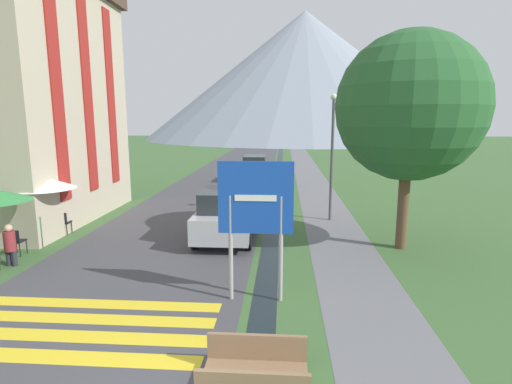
# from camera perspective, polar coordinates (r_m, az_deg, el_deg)

# --- Properties ---
(ground_plane) EXTENTS (160.00, 160.00, 0.00)m
(ground_plane) POSITION_cam_1_polar(r_m,az_deg,el_deg) (24.57, 0.16, 0.42)
(ground_plane) COLOR #3D6033
(road) EXTENTS (6.40, 60.00, 0.01)m
(road) POSITION_cam_1_polar(r_m,az_deg,el_deg) (34.66, -2.86, 3.32)
(road) COLOR #424247
(road) RESTS_ON ground_plane
(footpath) EXTENTS (2.20, 60.00, 0.01)m
(footpath) POSITION_cam_1_polar(r_m,az_deg,el_deg) (34.47, 7.27, 3.21)
(footpath) COLOR slate
(footpath) RESTS_ON ground_plane
(drainage_channel) EXTENTS (0.60, 60.00, 0.00)m
(drainage_channel) POSITION_cam_1_polar(r_m,az_deg,el_deg) (34.41, 3.27, 3.26)
(drainage_channel) COLOR black
(drainage_channel) RESTS_ON ground_plane
(crosswalk_marking) EXTENTS (5.44, 2.54, 0.01)m
(crosswalk_marking) POSITION_cam_1_polar(r_m,az_deg,el_deg) (9.41, -23.58, -17.29)
(crosswalk_marking) COLOR yellow
(crosswalk_marking) RESTS_ON ground_plane
(mountain_distant) EXTENTS (70.28, 70.28, 27.60)m
(mountain_distant) POSITION_cam_1_polar(r_m,az_deg,el_deg) (93.40, 6.88, 16.15)
(mountain_distant) COLOR gray
(mountain_distant) RESTS_ON ground_plane
(hotel_building) EXTENTS (6.47, 8.60, 10.39)m
(hotel_building) POSITION_cam_1_polar(r_m,az_deg,el_deg) (19.59, -31.09, 12.96)
(hotel_building) COLOR #BCAD93
(hotel_building) RESTS_ON ground_plane
(road_sign) EXTENTS (1.73, 0.11, 3.32)m
(road_sign) POSITION_cam_1_polar(r_m,az_deg,el_deg) (9.13, -0.05, -2.75)
(road_sign) COLOR #9E9EA3
(road_sign) RESTS_ON ground_plane
(footbridge) EXTENTS (1.70, 1.10, 0.65)m
(footbridge) POSITION_cam_1_polar(r_m,az_deg,el_deg) (6.96, -0.18, -24.83)
(footbridge) COLOR #846647
(footbridge) RESTS_ON ground_plane
(parked_car_near) EXTENTS (1.99, 3.87, 1.82)m
(parked_car_near) POSITION_cam_1_polar(r_m,az_deg,el_deg) (14.23, -4.27, -3.21)
(parked_car_near) COLOR #B2B2B7
(parked_car_near) RESTS_ON ground_plane
(parked_car_far) EXTENTS (1.78, 4.06, 1.82)m
(parked_car_far) POSITION_cam_1_polar(r_m,az_deg,el_deg) (27.24, -0.13, 3.33)
(parked_car_far) COLOR #28663D
(parked_car_far) RESTS_ON ground_plane
(cafe_chair_far_left) EXTENTS (0.40, 0.40, 0.85)m
(cafe_chair_far_left) POSITION_cam_1_polar(r_m,az_deg,el_deg) (16.49, -25.84, -3.76)
(cafe_chair_far_left) COLOR black
(cafe_chair_far_left) RESTS_ON ground_plane
(cafe_chair_near_left) EXTENTS (0.40, 0.40, 0.85)m
(cafe_chair_near_left) POSITION_cam_1_polar(r_m,az_deg,el_deg) (14.67, -31.12, -5.89)
(cafe_chair_near_left) COLOR black
(cafe_chair_near_left) RESTS_ON ground_plane
(cafe_umbrella_middle_white) EXTENTS (2.15, 2.15, 2.28)m
(cafe_umbrella_middle_white) POSITION_cam_1_polar(r_m,az_deg,el_deg) (15.64, -28.09, 1.16)
(cafe_umbrella_middle_white) COLOR #B7B2A8
(cafe_umbrella_middle_white) RESTS_ON ground_plane
(person_seated_far) EXTENTS (0.32, 0.32, 1.26)m
(person_seated_far) POSITION_cam_1_polar(r_m,az_deg,el_deg) (13.71, -31.73, -6.22)
(person_seated_far) COLOR #282833
(person_seated_far) RESTS_ON ground_plane
(person_seated_near) EXTENTS (0.32, 0.32, 1.27)m
(person_seated_near) POSITION_cam_1_polar(r_m,az_deg,el_deg) (15.19, -28.86, -4.43)
(person_seated_near) COLOR #282833
(person_seated_near) RESTS_ON ground_plane
(streetlamp) EXTENTS (0.28, 0.28, 5.26)m
(streetlamp) POSITION_cam_1_polar(r_m,az_deg,el_deg) (16.92, 10.84, 6.35)
(streetlamp) COLOR #515156
(streetlamp) RESTS_ON ground_plane
(tree_by_path) EXTENTS (4.67, 4.67, 6.96)m
(tree_by_path) POSITION_cam_1_polar(r_m,az_deg,el_deg) (13.69, 21.11, 11.25)
(tree_by_path) COLOR brown
(tree_by_path) RESTS_ON ground_plane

